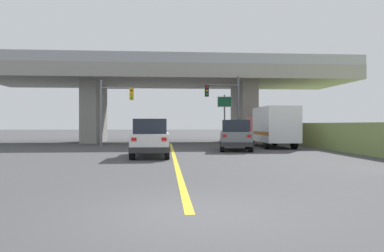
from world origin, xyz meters
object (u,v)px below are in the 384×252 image
(suv_crossing, at_px, (235,135))
(traffic_signal_farside, at_px, (112,104))
(box_truck, at_px, (272,126))
(suv_lead, at_px, (151,138))
(traffic_signal_nearside, at_px, (227,102))
(highway_sign, at_px, (225,108))

(suv_crossing, height_order, traffic_signal_farside, traffic_signal_farside)
(box_truck, height_order, traffic_signal_farside, traffic_signal_farside)
(suv_lead, distance_m, traffic_signal_farside, 10.86)
(suv_crossing, bearing_deg, traffic_signal_farside, 155.29)
(suv_lead, bearing_deg, traffic_signal_farside, 109.32)
(traffic_signal_nearside, bearing_deg, box_truck, -47.31)
(traffic_signal_nearside, distance_m, highway_sign, 3.66)
(traffic_signal_farside, bearing_deg, highway_sign, 21.51)
(box_truck, xyz_separation_m, traffic_signal_farside, (-12.37, 2.89, 1.79))
(suv_lead, height_order, traffic_signal_nearside, traffic_signal_nearside)
(box_truck, distance_m, traffic_signal_farside, 12.83)
(traffic_signal_nearside, distance_m, traffic_signal_farside, 9.48)
(traffic_signal_nearside, relative_size, highway_sign, 1.29)
(suv_lead, distance_m, box_truck, 11.39)
(suv_crossing, relative_size, highway_sign, 1.01)
(traffic_signal_nearside, bearing_deg, suv_lead, -120.15)
(suv_lead, xyz_separation_m, highway_sign, (6.33, 13.89, 2.22))
(suv_crossing, xyz_separation_m, traffic_signal_farside, (-8.94, 5.86, 2.36))
(suv_lead, distance_m, suv_crossing, 6.84)
(suv_lead, height_order, highway_sign, highway_sign)
(traffic_signal_farside, bearing_deg, suv_crossing, -33.22)
(suv_lead, relative_size, suv_crossing, 1.06)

